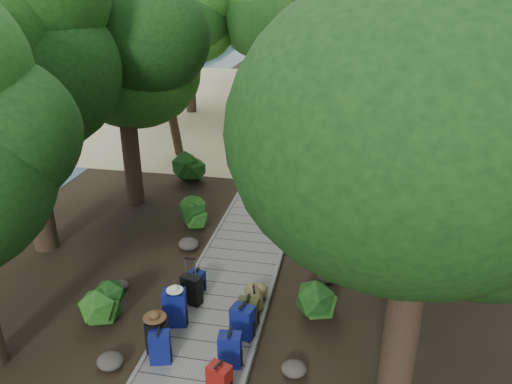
% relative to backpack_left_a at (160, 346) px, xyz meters
% --- Properties ---
extents(ground, '(120.00, 120.00, 0.00)m').
position_rel_backpack_left_a_xyz_m(ground, '(0.62, 4.16, -0.47)').
color(ground, black).
rests_on(ground, ground).
extents(sand_beach, '(40.00, 22.00, 0.02)m').
position_rel_backpack_left_a_xyz_m(sand_beach, '(0.62, 20.16, -0.46)').
color(sand_beach, tan).
rests_on(sand_beach, ground).
extents(distant_hill, '(32.00, 16.00, 12.00)m').
position_rel_backpack_left_a_xyz_m(distant_hill, '(-39.38, 52.16, -0.47)').
color(distant_hill, black).
rests_on(distant_hill, ground).
extents(boardwalk, '(2.00, 12.00, 0.12)m').
position_rel_backpack_left_a_xyz_m(boardwalk, '(0.62, 5.16, -0.41)').
color(boardwalk, slate).
rests_on(boardwalk, ground).
extents(backpack_left_a, '(0.43, 0.35, 0.70)m').
position_rel_backpack_left_a_xyz_m(backpack_left_a, '(0.00, 0.00, 0.00)').
color(backpack_left_a, navy).
rests_on(backpack_left_a, boardwalk).
extents(backpack_left_b, '(0.44, 0.35, 0.73)m').
position_rel_backpack_left_a_xyz_m(backpack_left_b, '(-0.15, 0.26, 0.02)').
color(backpack_left_b, black).
rests_on(backpack_left_b, boardwalk).
extents(backpack_left_c, '(0.52, 0.42, 0.85)m').
position_rel_backpack_left_a_xyz_m(backpack_left_c, '(-0.10, 1.07, 0.07)').
color(backpack_left_c, navy).
rests_on(backpack_left_c, boardwalk).
extents(backpack_left_d, '(0.38, 0.31, 0.51)m').
position_rel_backpack_left_a_xyz_m(backpack_left_d, '(-0.03, 2.31, -0.10)').
color(backpack_left_d, navy).
rests_on(backpack_left_d, boardwalk).
extents(backpack_right_a, '(0.44, 0.37, 0.67)m').
position_rel_backpack_left_a_xyz_m(backpack_right_a, '(1.26, -0.57, -0.01)').
color(backpack_right_a, maroon).
rests_on(backpack_right_a, boardwalk).
extents(backpack_right_b, '(0.43, 0.32, 0.73)m').
position_rel_backpack_left_a_xyz_m(backpack_right_b, '(1.25, 0.16, 0.01)').
color(backpack_right_b, navy).
rests_on(backpack_right_b, boardwalk).
extents(backpack_right_c, '(0.49, 0.40, 0.73)m').
position_rel_backpack_left_a_xyz_m(backpack_right_c, '(1.31, 0.97, 0.02)').
color(backpack_right_c, navy).
rests_on(backpack_right_c, boardwalk).
extents(backpack_right_d, '(0.40, 0.29, 0.61)m').
position_rel_backpack_left_a_xyz_m(backpack_right_d, '(1.32, 1.37, -0.04)').
color(backpack_right_d, '#333D1B').
rests_on(backpack_right_d, boardwalk).
extents(duffel_right_khaki, '(0.50, 0.63, 0.37)m').
position_rel_backpack_left_a_xyz_m(duffel_right_khaki, '(1.32, 1.99, -0.16)').
color(duffel_right_khaki, brown).
rests_on(duffel_right_khaki, boardwalk).
extents(suitcase_on_boardwalk, '(0.47, 0.35, 0.65)m').
position_rel_backpack_left_a_xyz_m(suitcase_on_boardwalk, '(0.01, 1.81, -0.02)').
color(suitcase_on_boardwalk, black).
rests_on(suitcase_on_boardwalk, boardwalk).
extents(lone_suitcase_on_sand, '(0.47, 0.34, 0.66)m').
position_rel_backpack_left_a_xyz_m(lone_suitcase_on_sand, '(1.04, 12.21, -0.12)').
color(lone_suitcase_on_sand, black).
rests_on(lone_suitcase_on_sand, sand_beach).
extents(hat_brown, '(0.43, 0.43, 0.13)m').
position_rel_backpack_left_a_xyz_m(hat_brown, '(-0.17, 0.28, 0.45)').
color(hat_brown, '#51351E').
rests_on(hat_brown, backpack_left_b).
extents(hat_white, '(0.33, 0.33, 0.11)m').
position_rel_backpack_left_a_xyz_m(hat_white, '(-0.05, 1.01, 0.55)').
color(hat_white, silver).
rests_on(hat_white, backpack_left_c).
extents(kayak, '(1.41, 2.90, 0.28)m').
position_rel_backpack_left_a_xyz_m(kayak, '(-2.27, 14.50, -0.31)').
color(kayak, red).
rests_on(kayak, sand_beach).
extents(sun_lounger, '(0.60, 1.73, 0.55)m').
position_rel_backpack_left_a_xyz_m(sun_lounger, '(3.90, 13.70, -0.17)').
color(sun_lounger, silver).
rests_on(sun_lounger, sand_beach).
extents(tree_right_a, '(4.72, 4.72, 7.86)m').
position_rel_backpack_left_a_xyz_m(tree_right_a, '(4.08, -0.02, 3.46)').
color(tree_right_a, black).
rests_on(tree_right_a, ground).
extents(tree_right_b, '(5.88, 5.88, 10.51)m').
position_rel_backpack_left_a_xyz_m(tree_right_b, '(5.32, 3.82, 4.78)').
color(tree_right_b, black).
rests_on(tree_right_b, ground).
extents(tree_right_c, '(5.68, 5.68, 9.83)m').
position_rel_backpack_left_a_xyz_m(tree_right_c, '(4.21, 6.08, 4.45)').
color(tree_right_c, black).
rests_on(tree_right_c, ground).
extents(tree_right_e, '(4.77, 4.77, 8.59)m').
position_rel_backpack_left_a_xyz_m(tree_right_e, '(4.82, 11.77, 3.82)').
color(tree_right_e, black).
rests_on(tree_right_e, ground).
extents(tree_right_f, '(4.91, 4.91, 8.77)m').
position_rel_backpack_left_a_xyz_m(tree_right_f, '(6.98, 13.40, 3.91)').
color(tree_right_f, black).
rests_on(tree_right_f, ground).
extents(tree_left_b, '(4.83, 4.83, 8.70)m').
position_rel_backpack_left_a_xyz_m(tree_left_b, '(-4.56, 3.57, 3.88)').
color(tree_left_b, black).
rests_on(tree_left_b, ground).
extents(tree_left_c, '(4.28, 4.28, 7.44)m').
position_rel_backpack_left_a_xyz_m(tree_left_c, '(-3.43, 6.71, 3.25)').
color(tree_left_c, black).
rests_on(tree_left_c, ground).
extents(tree_back_a, '(4.53, 4.53, 7.85)m').
position_rel_backpack_left_a_xyz_m(tree_back_a, '(-1.12, 18.85, 3.45)').
color(tree_back_a, black).
rests_on(tree_back_a, ground).
extents(tree_back_b, '(5.53, 5.53, 9.87)m').
position_rel_backpack_left_a_xyz_m(tree_back_b, '(2.54, 20.16, 4.47)').
color(tree_back_b, black).
rests_on(tree_back_b, ground).
extents(tree_back_c, '(4.84, 4.84, 8.72)m').
position_rel_backpack_left_a_xyz_m(tree_back_c, '(5.14, 19.19, 3.89)').
color(tree_back_c, black).
rests_on(tree_back_c, ground).
extents(tree_back_d, '(4.49, 4.49, 7.48)m').
position_rel_backpack_left_a_xyz_m(tree_back_d, '(-5.24, 17.98, 3.27)').
color(tree_back_d, black).
rests_on(tree_back_d, ground).
extents(palm_right_a, '(4.88, 4.88, 8.32)m').
position_rel_backpack_left_a_xyz_m(palm_right_a, '(3.43, 9.97, 3.69)').
color(palm_right_a, '#113D13').
rests_on(palm_right_a, ground).
extents(palm_right_b, '(3.88, 3.88, 7.49)m').
position_rel_backpack_left_a_xyz_m(palm_right_b, '(5.40, 15.63, 3.28)').
color(palm_right_b, '#113D13').
rests_on(palm_right_b, ground).
extents(palm_right_c, '(4.11, 4.11, 6.54)m').
position_rel_backpack_left_a_xyz_m(palm_right_c, '(3.13, 17.18, 2.80)').
color(palm_right_c, '#113D13').
rests_on(palm_right_c, ground).
extents(palm_left_a, '(4.78, 4.78, 7.61)m').
position_rel_backpack_left_a_xyz_m(palm_left_a, '(-3.85, 11.22, 3.33)').
color(palm_left_a, '#113D13').
rests_on(palm_left_a, ground).
extents(rock_left_a, '(0.49, 0.45, 0.27)m').
position_rel_backpack_left_a_xyz_m(rock_left_a, '(-0.90, -0.20, -0.33)').
color(rock_left_a, '#4C473F').
rests_on(rock_left_a, ground).
extents(rock_left_b, '(0.38, 0.34, 0.21)m').
position_rel_backpack_left_a_xyz_m(rock_left_b, '(-1.80, 2.13, -0.37)').
color(rock_left_b, '#4C473F').
rests_on(rock_left_b, ground).
extents(rock_left_c, '(0.55, 0.50, 0.30)m').
position_rel_backpack_left_a_xyz_m(rock_left_c, '(-0.85, 4.18, -0.32)').
color(rock_left_c, '#4C473F').
rests_on(rock_left_c, ground).
extents(rock_left_d, '(0.33, 0.30, 0.18)m').
position_rel_backpack_left_a_xyz_m(rock_left_d, '(-1.56, 7.01, -0.38)').
color(rock_left_d, '#4C473F').
rests_on(rock_left_d, ground).
extents(rock_right_a, '(0.46, 0.41, 0.25)m').
position_rel_backpack_left_a_xyz_m(rock_right_a, '(2.40, 0.26, -0.34)').
color(rock_right_a, '#4C473F').
rests_on(rock_right_a, ground).
extents(rock_right_b, '(0.41, 0.37, 0.23)m').
position_rel_backpack_left_a_xyz_m(rock_right_b, '(2.78, 3.34, -0.36)').
color(rock_right_b, '#4C473F').
rests_on(rock_right_b, ground).
extents(rock_right_c, '(0.35, 0.31, 0.19)m').
position_rel_backpack_left_a_xyz_m(rock_right_c, '(2.03, 5.69, -0.37)').
color(rock_right_c, '#4C473F').
rests_on(rock_right_c, ground).
extents(rock_right_d, '(0.58, 0.52, 0.32)m').
position_rel_backpack_left_a_xyz_m(rock_right_d, '(3.70, 7.75, -0.31)').
color(rock_right_d, '#4C473F').
rests_on(rock_right_d, ground).
extents(shrub_left_a, '(0.97, 0.97, 0.87)m').
position_rel_backpack_left_a_xyz_m(shrub_left_a, '(-1.53, 1.02, -0.03)').
color(shrub_left_a, '#1B4715').
rests_on(shrub_left_a, ground).
extents(shrub_left_b, '(0.99, 0.99, 0.89)m').
position_rel_backpack_left_a_xyz_m(shrub_left_b, '(-1.09, 5.47, -0.02)').
color(shrub_left_b, '#1B4715').
rests_on(shrub_left_b, ground).
extents(shrub_left_c, '(1.15, 1.15, 1.03)m').
position_rel_backpack_left_a_xyz_m(shrub_left_c, '(-2.23, 8.59, 0.05)').
color(shrub_left_c, '#1B4715').
rests_on(shrub_left_c, ground).
extents(shrub_right_a, '(0.89, 0.89, 0.80)m').
position_rel_backpack_left_a_xyz_m(shrub_right_a, '(2.62, 2.04, -0.07)').
color(shrub_right_a, '#1B4715').
rests_on(shrub_right_a, ground).
extents(shrub_right_b, '(1.39, 1.39, 1.25)m').
position_rel_backpack_left_a_xyz_m(shrub_right_b, '(3.11, 5.71, 0.16)').
color(shrub_right_b, '#1B4715').
rests_on(shrub_right_b, ground).
extents(shrub_right_c, '(0.81, 0.81, 0.73)m').
position_rel_backpack_left_a_xyz_m(shrub_right_c, '(2.23, 9.26, -0.10)').
color(shrub_right_c, '#1B4715').
rests_on(shrub_right_c, ground).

